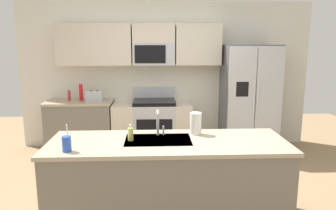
{
  "coord_description": "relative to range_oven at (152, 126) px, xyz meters",
  "views": [
    {
      "loc": [
        -0.21,
        -3.63,
        1.89
      ],
      "look_at": [
        -0.02,
        0.6,
        1.05
      ],
      "focal_mm": 33.97,
      "sensor_mm": 36.0,
      "label": 1
    }
  ],
  "objects": [
    {
      "name": "refrigerator",
      "position": [
        1.68,
        -0.07,
        0.48
      ],
      "size": [
        0.9,
        0.76,
        1.85
      ],
      "color": "#4C4F54",
      "rests_on": "ground"
    },
    {
      "name": "toaster",
      "position": [
        -0.98,
        -0.05,
        0.55
      ],
      "size": [
        0.28,
        0.16,
        0.18
      ],
      "color": "#B7BABF",
      "rests_on": "back_counter"
    },
    {
      "name": "paper_towel_roll",
      "position": [
        0.49,
        -2.1,
        0.58
      ],
      "size": [
        0.12,
        0.12,
        0.24
      ],
      "primitive_type": "cylinder",
      "color": "white",
      "rests_on": "island_counter"
    },
    {
      "name": "ground_plane",
      "position": [
        0.25,
        -1.8,
        -0.44
      ],
      "size": [
        9.0,
        9.0,
        0.0
      ],
      "primitive_type": "plane",
      "color": "#997A56",
      "rests_on": "ground"
    },
    {
      "name": "soap_dispenser",
      "position": [
        -0.21,
        -2.3,
        0.53
      ],
      "size": [
        0.06,
        0.06,
        0.17
      ],
      "color": "#D8CC66",
      "rests_on": "island_counter"
    },
    {
      "name": "bottle_red",
      "position": [
        -1.22,
        0.04,
        0.6
      ],
      "size": [
        0.06,
        0.06,
        0.28
      ],
      "primitive_type": "cylinder",
      "color": "red",
      "rests_on": "back_counter"
    },
    {
      "name": "kitchen_wall_unit",
      "position": [
        0.1,
        0.28,
        1.03
      ],
      "size": [
        5.2,
        0.43,
        2.6
      ],
      "color": "silver",
      "rests_on": "ground"
    },
    {
      "name": "drink_cup_blue",
      "position": [
        -0.77,
        -2.6,
        0.53
      ],
      "size": [
        0.08,
        0.08,
        0.26
      ],
      "color": "blue",
      "rests_on": "island_counter"
    },
    {
      "name": "range_oven",
      "position": [
        0.0,
        0.0,
        0.0
      ],
      "size": [
        1.36,
        0.61,
        1.1
      ],
      "color": "#B7BABF",
      "rests_on": "ground"
    },
    {
      "name": "island_counter",
      "position": [
        0.17,
        -2.33,
        0.01
      ],
      "size": [
        2.44,
        0.86,
        0.9
      ],
      "color": "slate",
      "rests_on": "ground"
    },
    {
      "name": "back_counter",
      "position": [
        -1.25,
        -0.0,
        0.01
      ],
      "size": [
        1.13,
        0.63,
        0.9
      ],
      "color": "slate",
      "rests_on": "ground"
    },
    {
      "name": "sink_faucet",
      "position": [
        0.08,
        -2.14,
        0.62
      ],
      "size": [
        0.09,
        0.21,
        0.28
      ],
      "color": "#B7BABF",
      "rests_on": "island_counter"
    },
    {
      "name": "pepper_mill",
      "position": [
        -1.42,
        -0.0,
        0.55
      ],
      "size": [
        0.05,
        0.05,
        0.18
      ],
      "primitive_type": "cylinder",
      "color": "#B2332D",
      "rests_on": "back_counter"
    }
  ]
}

